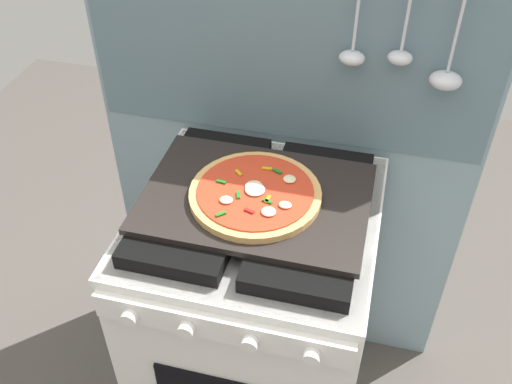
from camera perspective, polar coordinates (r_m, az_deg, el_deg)
kitchen_backsplash at (r=1.72m, az=2.84°, el=3.53°), size 1.10×0.09×1.55m
stove at (r=1.72m, az=-0.01°, el=-12.13°), size 0.60×0.64×0.90m
baking_tray at (r=1.39m, az=-0.00°, el=-0.56°), size 0.54×0.38×0.02m
pizza_left at (r=1.37m, az=-0.16°, el=-0.15°), size 0.31×0.31×0.03m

